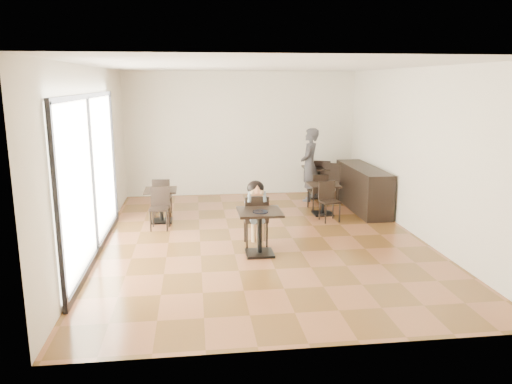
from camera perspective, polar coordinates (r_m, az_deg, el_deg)
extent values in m
cube|color=brown|center=(9.53, 0.69, -5.42)|extent=(6.00, 8.00, 0.01)
cube|color=silver|center=(9.07, 0.75, 14.20)|extent=(6.00, 8.00, 0.01)
cube|color=silver|center=(13.11, -1.69, 6.66)|extent=(6.00, 0.01, 3.20)
cube|color=silver|center=(5.30, 6.64, -2.08)|extent=(6.00, 0.01, 3.20)
cube|color=silver|center=(9.25, -18.07, 3.61)|extent=(0.01, 8.00, 3.20)
cube|color=silver|center=(10.02, 18.02, 4.26)|extent=(0.01, 8.00, 3.20)
cube|color=white|center=(8.79, -18.38, 1.83)|extent=(0.04, 4.50, 2.60)
cylinder|color=black|center=(8.39, 0.51, -2.27)|extent=(0.26, 0.26, 0.02)
imported|color=#3D3D42|center=(12.49, 6.13, 3.11)|extent=(0.66, 0.78, 1.82)
cube|color=black|center=(11.90, 12.10, 0.43)|extent=(0.60, 2.40, 1.00)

